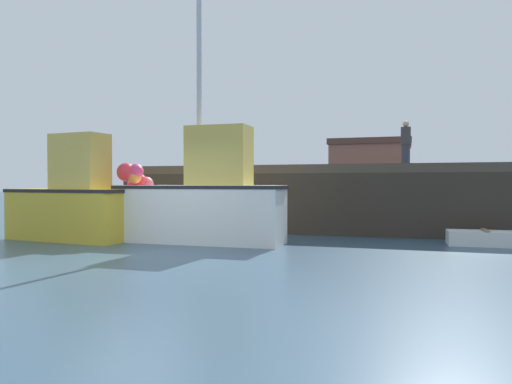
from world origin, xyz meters
TOP-DOWN VIEW (x-y plane):
  - ground at (0.00, 0.00)m, footprint 120.00×160.00m
  - pier at (2.53, 7.89)m, footprint 12.24×6.52m
  - fishing_boat_near_left at (-3.14, 2.21)m, footprint 3.51×1.47m
  - fishing_boat_near_right at (0.23, 2.74)m, footprint 4.30×1.26m
  - rowboat at (6.85, 4.26)m, footprint 1.69×0.84m
  - dockworker at (5.04, 9.70)m, footprint 0.34×0.34m
  - warehouse at (2.09, 35.71)m, footprint 6.78×7.23m

SIDE VIEW (x-z plane):
  - ground at x=0.00m, z-range -0.10..0.00m
  - rowboat at x=6.85m, z-range -0.02..0.36m
  - fishing_boat_near_left at x=-3.14m, z-range -0.35..2.36m
  - fishing_boat_near_right at x=0.23m, z-range -1.91..4.04m
  - pier at x=2.53m, z-range 0.63..2.64m
  - warehouse at x=2.09m, z-range 0.02..5.23m
  - dockworker at x=5.04m, z-range 2.01..3.68m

